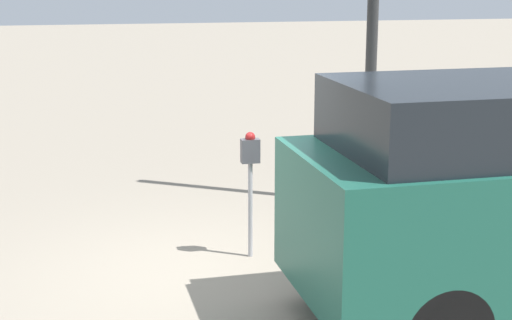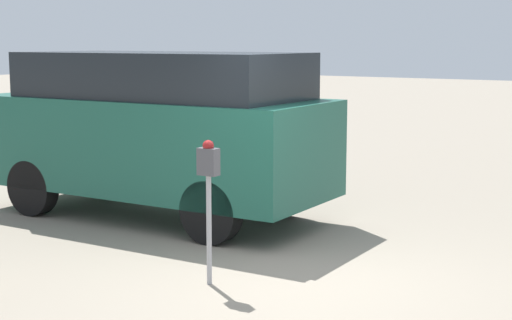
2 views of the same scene
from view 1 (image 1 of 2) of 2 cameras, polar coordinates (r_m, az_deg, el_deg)
ground_plane at (r=8.22m, az=-3.42°, el=-8.46°), size 80.00×80.00×0.00m
parking_meter_near at (r=8.45m, az=-0.42°, el=-0.40°), size 0.20×0.11×1.41m
lamp_post at (r=10.42m, az=8.34°, el=6.23°), size 0.44×0.44×5.77m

